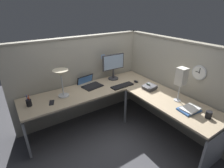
{
  "coord_description": "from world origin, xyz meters",
  "views": [
    {
      "loc": [
        -1.58,
        -2.0,
        2.08
      ],
      "look_at": [
        -0.05,
        0.29,
        0.82
      ],
      "focal_mm": 27.86,
      "sensor_mm": 36.0,
      "label": 1
    }
  ],
  "objects_px": {
    "laptop": "(89,84)",
    "pen_cup": "(29,103)",
    "coffee_mug": "(209,115)",
    "wall_clock": "(199,73)",
    "computer_mouse": "(136,82)",
    "cell_phone": "(52,103)",
    "office_phone": "(150,87)",
    "book_stack": "(190,109)",
    "desk_lamp_dome": "(61,75)",
    "monitor": "(113,65)",
    "keyboard": "(122,86)",
    "desk_lamp_paper": "(181,78)"
  },
  "relations": [
    {
      "from": "wall_clock",
      "to": "computer_mouse",
      "type": "bearing_deg",
      "value": 109.36
    },
    {
      "from": "computer_mouse",
      "to": "desk_lamp_dome",
      "type": "distance_m",
      "value": 1.39
    },
    {
      "from": "desk_lamp_dome",
      "to": "book_stack",
      "type": "bearing_deg",
      "value": -46.49
    },
    {
      "from": "cell_phone",
      "to": "desk_lamp_paper",
      "type": "relative_size",
      "value": 0.27
    },
    {
      "from": "laptop",
      "to": "wall_clock",
      "type": "height_order",
      "value": "wall_clock"
    },
    {
      "from": "wall_clock",
      "to": "book_stack",
      "type": "bearing_deg",
      "value": -154.59
    },
    {
      "from": "book_stack",
      "to": "coffee_mug",
      "type": "distance_m",
      "value": 0.24
    },
    {
      "from": "laptop",
      "to": "desk_lamp_dome",
      "type": "xyz_separation_m",
      "value": [
        -0.54,
        -0.15,
        0.34
      ]
    },
    {
      "from": "keyboard",
      "to": "book_stack",
      "type": "distance_m",
      "value": 1.19
    },
    {
      "from": "computer_mouse",
      "to": "office_phone",
      "type": "height_order",
      "value": "office_phone"
    },
    {
      "from": "wall_clock",
      "to": "keyboard",
      "type": "bearing_deg",
      "value": 124.05
    },
    {
      "from": "laptop",
      "to": "coffee_mug",
      "type": "distance_m",
      "value": 1.96
    },
    {
      "from": "coffee_mug",
      "to": "pen_cup",
      "type": "bearing_deg",
      "value": 139.61
    },
    {
      "from": "monitor",
      "to": "office_phone",
      "type": "height_order",
      "value": "monitor"
    },
    {
      "from": "desk_lamp_paper",
      "to": "laptop",
      "type": "bearing_deg",
      "value": 124.73
    },
    {
      "from": "monitor",
      "to": "coffee_mug",
      "type": "height_order",
      "value": "monitor"
    },
    {
      "from": "pen_cup",
      "to": "coffee_mug",
      "type": "bearing_deg",
      "value": -40.39
    },
    {
      "from": "laptop",
      "to": "office_phone",
      "type": "bearing_deg",
      "value": -43.07
    },
    {
      "from": "pen_cup",
      "to": "wall_clock",
      "type": "bearing_deg",
      "value": -28.62
    },
    {
      "from": "book_stack",
      "to": "desk_lamp_paper",
      "type": "xyz_separation_m",
      "value": [
        0.09,
        0.27,
        0.36
      ]
    },
    {
      "from": "cell_phone",
      "to": "book_stack",
      "type": "bearing_deg",
      "value": -18.92
    },
    {
      "from": "wall_clock",
      "to": "monitor",
      "type": "bearing_deg",
      "value": 114.02
    },
    {
      "from": "monitor",
      "to": "office_phone",
      "type": "distance_m",
      "value": 0.83
    },
    {
      "from": "keyboard",
      "to": "pen_cup",
      "type": "relative_size",
      "value": 2.39
    },
    {
      "from": "monitor",
      "to": "wall_clock",
      "type": "distance_m",
      "value": 1.5
    },
    {
      "from": "desk_lamp_dome",
      "to": "office_phone",
      "type": "relative_size",
      "value": 2.1
    },
    {
      "from": "book_stack",
      "to": "desk_lamp_dome",
      "type": "bearing_deg",
      "value": 133.51
    },
    {
      "from": "computer_mouse",
      "to": "desk_lamp_paper",
      "type": "bearing_deg",
      "value": -84.72
    },
    {
      "from": "computer_mouse",
      "to": "wall_clock",
      "type": "xyz_separation_m",
      "value": [
        0.34,
        -0.98,
        0.42
      ]
    },
    {
      "from": "laptop",
      "to": "office_phone",
      "type": "height_order",
      "value": "laptop"
    },
    {
      "from": "book_stack",
      "to": "laptop",
      "type": "bearing_deg",
      "value": 116.94
    },
    {
      "from": "desk_lamp_paper",
      "to": "coffee_mug",
      "type": "relative_size",
      "value": 5.52
    },
    {
      "from": "monitor",
      "to": "desk_lamp_dome",
      "type": "distance_m",
      "value": 1.08
    },
    {
      "from": "pen_cup",
      "to": "desk_lamp_dome",
      "type": "bearing_deg",
      "value": 2.18
    },
    {
      "from": "monitor",
      "to": "desk_lamp_dome",
      "type": "height_order",
      "value": "monitor"
    },
    {
      "from": "pen_cup",
      "to": "office_phone",
      "type": "height_order",
      "value": "pen_cup"
    },
    {
      "from": "cell_phone",
      "to": "office_phone",
      "type": "distance_m",
      "value": 1.63
    },
    {
      "from": "cell_phone",
      "to": "book_stack",
      "type": "height_order",
      "value": "book_stack"
    },
    {
      "from": "pen_cup",
      "to": "coffee_mug",
      "type": "distance_m",
      "value": 2.48
    },
    {
      "from": "wall_clock",
      "to": "laptop",
      "type": "bearing_deg",
      "value": 129.8
    },
    {
      "from": "office_phone",
      "to": "keyboard",
      "type": "bearing_deg",
      "value": 131.72
    },
    {
      "from": "office_phone",
      "to": "wall_clock",
      "type": "bearing_deg",
      "value": -61.16
    },
    {
      "from": "keyboard",
      "to": "coffee_mug",
      "type": "height_order",
      "value": "coffee_mug"
    },
    {
      "from": "pen_cup",
      "to": "office_phone",
      "type": "distance_m",
      "value": 1.94
    },
    {
      "from": "laptop",
      "to": "pen_cup",
      "type": "xyz_separation_m",
      "value": [
        -1.06,
        -0.17,
        0.03
      ]
    },
    {
      "from": "keyboard",
      "to": "desk_lamp_paper",
      "type": "relative_size",
      "value": 0.81
    },
    {
      "from": "keyboard",
      "to": "wall_clock",
      "type": "bearing_deg",
      "value": -57.55
    },
    {
      "from": "laptop",
      "to": "cell_phone",
      "type": "relative_size",
      "value": 3.0
    },
    {
      "from": "monitor",
      "to": "coffee_mug",
      "type": "bearing_deg",
      "value": -80.39
    },
    {
      "from": "cell_phone",
      "to": "wall_clock",
      "type": "relative_size",
      "value": 0.65
    }
  ]
}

